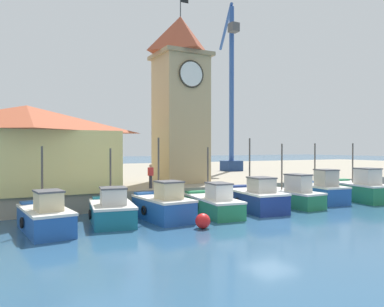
# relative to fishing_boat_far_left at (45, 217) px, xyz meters

# --- Properties ---
(ground_plane) EXTENTS (300.00, 300.00, 0.00)m
(ground_plane) POSITION_rel_fishing_boat_far_left_xyz_m (10.77, -3.02, -0.71)
(ground_plane) COLOR #2D567A
(quay_wharf) EXTENTS (120.00, 40.00, 1.19)m
(quay_wharf) POSITION_rel_fishing_boat_far_left_xyz_m (10.77, 24.10, -0.11)
(quay_wharf) COLOR #9E937F
(quay_wharf) RESTS_ON ground
(fishing_boat_far_left) EXTENTS (2.26, 4.56, 4.00)m
(fishing_boat_far_left) POSITION_rel_fishing_boat_far_left_xyz_m (0.00, 0.00, 0.00)
(fishing_boat_far_left) COLOR #2356A8
(fishing_boat_far_left) RESTS_ON ground
(fishing_boat_left_outer) EXTENTS (2.71, 4.39, 3.89)m
(fishing_boat_left_outer) POSITION_rel_fishing_boat_far_left_xyz_m (3.31, 0.61, -0.03)
(fishing_boat_left_outer) COLOR #196B7F
(fishing_boat_left_outer) RESTS_ON ground
(fishing_boat_left_inner) EXTENTS (2.29, 4.26, 4.49)m
(fishing_boat_left_inner) POSITION_rel_fishing_boat_far_left_xyz_m (6.05, 0.25, 0.06)
(fishing_boat_left_inner) COLOR #2356A8
(fishing_boat_left_inner) RESTS_ON ground
(fishing_boat_mid_left) EXTENTS (2.29, 5.24, 3.96)m
(fishing_boat_mid_left) POSITION_rel_fishing_boat_far_left_xyz_m (9.25, 0.34, -0.04)
(fishing_boat_mid_left) COLOR #237A4C
(fishing_boat_mid_left) RESTS_ON ground
(fishing_boat_center) EXTENTS (2.61, 4.95, 4.54)m
(fishing_boat_center) POSITION_rel_fishing_boat_far_left_xyz_m (12.32, 0.36, 0.06)
(fishing_boat_center) COLOR navy
(fishing_boat_center) RESTS_ON ground
(fishing_boat_mid_right) EXTENTS (2.05, 5.15, 4.21)m
(fishing_boat_mid_right) POSITION_rel_fishing_boat_far_left_xyz_m (15.54, 0.79, 0.02)
(fishing_boat_mid_right) COLOR #237A4C
(fishing_boat_mid_right) RESTS_ON ground
(fishing_boat_right_inner) EXTENTS (2.59, 4.45, 4.25)m
(fishing_boat_right_inner) POSITION_rel_fishing_boat_far_left_xyz_m (18.64, 1.03, 0.11)
(fishing_boat_right_inner) COLOR #2356A8
(fishing_boat_right_inner) RESTS_ON ground
(fishing_boat_right_outer) EXTENTS (2.83, 5.16, 4.27)m
(fishing_boat_right_outer) POSITION_rel_fishing_boat_far_left_xyz_m (21.88, 0.28, 0.13)
(fishing_boat_right_outer) COLOR #237A4C
(fishing_boat_right_outer) RESTS_ON ground
(clock_tower) EXTENTS (4.06, 4.06, 14.76)m
(clock_tower) POSITION_rel_fishing_boat_far_left_xyz_m (11.03, 8.31, 7.42)
(clock_tower) COLOR tan
(clock_tower) RESTS_ON quay_wharf
(warehouse_left) EXTENTS (10.78, 7.33, 5.42)m
(warehouse_left) POSITION_rel_fishing_boat_far_left_xyz_m (-0.26, 7.36, 3.25)
(warehouse_left) COLOR #E5D17A
(warehouse_left) RESTS_ON quay_wharf
(port_crane_far) EXTENTS (4.57, 9.66, 19.88)m
(port_crane_far) POSITION_rel_fishing_boat_far_left_xyz_m (22.78, 18.76, 8.31)
(port_crane_far) COLOR navy
(port_crane_far) RESTS_ON quay_wharf
(mooring_buoy) EXTENTS (0.74, 0.74, 0.74)m
(mooring_buoy) POSITION_rel_fishing_boat_far_left_xyz_m (6.88, -2.70, -0.34)
(mooring_buoy) COLOR red
(mooring_buoy) RESTS_ON ground
(dock_worker_near_tower) EXTENTS (0.34, 0.22, 1.62)m
(dock_worker_near_tower) POSITION_rel_fishing_boat_far_left_xyz_m (7.22, 5.11, 1.33)
(dock_worker_near_tower) COLOR #33333D
(dock_worker_near_tower) RESTS_ON quay_wharf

